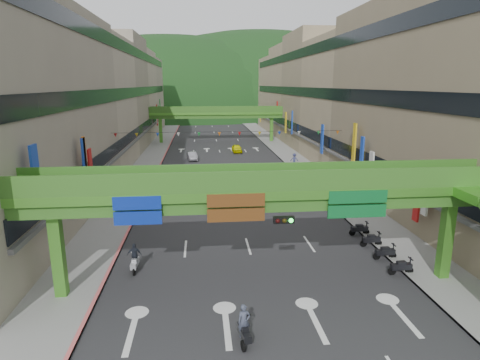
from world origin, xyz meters
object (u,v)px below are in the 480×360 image
object	(u,v)px
scooter_rider_near	(244,326)
overpass_near	(281,204)
car_silver	(192,156)
pedestrian_red	(327,187)
scooter_rider_mid	(228,174)
car_yellow	(237,149)

from	to	relation	value
scooter_rider_near	overpass_near	bearing A→B (deg)	60.98
car_silver	overpass_near	bearing A→B (deg)	-90.99
pedestrian_red	scooter_rider_mid	bearing A→B (deg)	157.51
overpass_near	scooter_rider_mid	xyz separation A→B (m)	(-1.05, 25.99, -4.16)
scooter_rider_mid	car_yellow	distance (m)	21.47
overpass_near	scooter_rider_near	world-z (taller)	overpass_near
car_silver	pedestrian_red	size ratio (longest dim) A/B	2.04
scooter_rider_near	car_yellow	world-z (taller)	scooter_rider_near
scooter_rider_near	car_silver	size ratio (longest dim) A/B	0.51
car_silver	pedestrian_red	distance (m)	25.96
car_silver	car_yellow	size ratio (longest dim) A/B	0.98
scooter_rider_mid	scooter_rider_near	bearing A→B (deg)	-92.61
overpass_near	car_yellow	bearing A→B (deg)	87.65
overpass_near	pedestrian_red	xyz separation A→B (m)	(8.87, 19.20, -4.28)
overpass_near	car_silver	size ratio (longest dim) A/B	7.42
overpass_near	scooter_rider_near	distance (m)	6.62
car_silver	pedestrian_red	xyz separation A→B (m)	(14.40, -21.59, 0.30)
car_yellow	pedestrian_red	world-z (taller)	pedestrian_red
scooter_rider_near	car_yellow	size ratio (longest dim) A/B	0.50
overpass_near	car_yellow	distance (m)	47.51
car_yellow	overpass_near	bearing A→B (deg)	-94.16
car_silver	car_yellow	distance (m)	9.88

